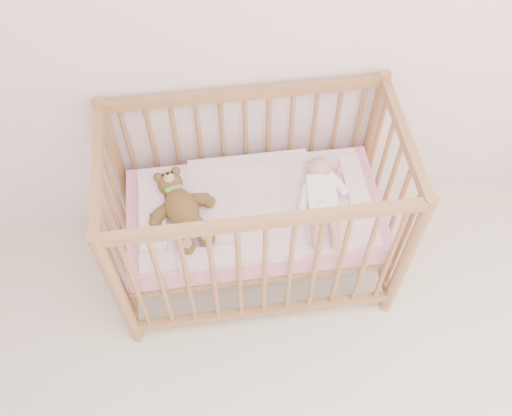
{
  "coord_description": "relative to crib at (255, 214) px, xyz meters",
  "views": [
    {
      "loc": [
        -0.45,
        0.07,
        2.79
      ],
      "look_at": [
        -0.26,
        1.55,
        0.62
      ],
      "focal_mm": 40.0,
      "sensor_mm": 36.0,
      "label": 1
    }
  ],
  "objects": [
    {
      "name": "wall_back",
      "position": [
        0.26,
        0.4,
        0.85
      ],
      "size": [
        4.0,
        0.02,
        2.7
      ],
      "primitive_type": "cube",
      "color": "silver",
      "rests_on": "floor"
    },
    {
      "name": "baby",
      "position": [
        0.32,
        -0.02,
        0.14
      ],
      "size": [
        0.31,
        0.55,
        0.13
      ],
      "primitive_type": null,
      "rotation": [
        0.0,
        0.0,
        -0.11
      ],
      "color": "white",
      "rests_on": "blanket"
    },
    {
      "name": "teddy_bear",
      "position": [
        -0.34,
        -0.02,
        0.15
      ],
      "size": [
        0.46,
        0.55,
        0.13
      ],
      "primitive_type": null,
      "rotation": [
        0.0,
        0.0,
        0.3
      ],
      "color": "brown",
      "rests_on": "blanket"
    },
    {
      "name": "blanket",
      "position": [
        0.0,
        0.0,
        0.06
      ],
      "size": [
        1.1,
        0.58,
        0.06
      ],
      "primitive_type": null,
      "color": "pink",
      "rests_on": "mattress"
    },
    {
      "name": "mattress",
      "position": [
        0.0,
        0.0,
        -0.01
      ],
      "size": [
        1.22,
        0.62,
        0.13
      ],
      "primitive_type": "cube",
      "color": "pink",
      "rests_on": "crib"
    },
    {
      "name": "crib",
      "position": [
        0.0,
        0.0,
        0.0
      ],
      "size": [
        1.36,
        0.76,
        1.0
      ],
      "primitive_type": null,
      "color": "#A06F44",
      "rests_on": "floor"
    }
  ]
}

